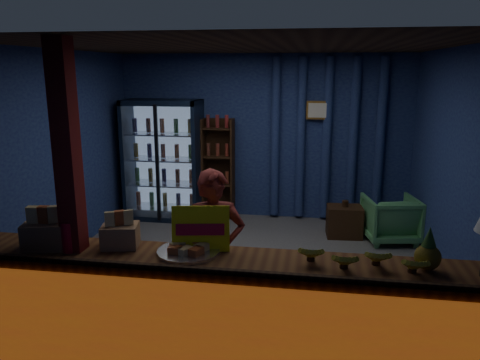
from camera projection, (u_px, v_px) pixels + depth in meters
name	position (u px, v px, depth m)	size (l,w,h in m)	color
ground	(241.00, 270.00, 5.64)	(4.60, 4.60, 0.00)	#515154
room_walls	(241.00, 141.00, 5.27)	(4.60, 4.60, 4.60)	navy
counter	(204.00, 314.00, 3.69)	(4.40, 0.57, 0.99)	brown
support_post	(72.00, 208.00, 3.67)	(0.16, 0.16, 2.60)	maroon
beverage_cooler	(165.00, 160.00, 7.50)	(1.20, 0.62, 1.90)	black
bottle_shelf	(219.00, 169.00, 7.54)	(0.50, 0.28, 1.60)	#342010
curtain_folds	(327.00, 139.00, 7.23)	(1.74, 0.14, 2.50)	navy
framed_picture	(318.00, 110.00, 7.11)	(0.36, 0.04, 0.28)	#B57D2D
shopkeeper	(215.00, 252.00, 4.22)	(0.55, 0.36, 1.51)	maroon
green_chair	(390.00, 219.00, 6.53)	(0.69, 0.71, 0.64)	#4F9E5C
side_table	(344.00, 221.00, 6.72)	(0.52, 0.39, 0.54)	#342010
yellow_sign	(201.00, 229.00, 3.69)	(0.46, 0.17, 0.36)	#FFF20D
soda_bottles	(61.00, 233.00, 3.73)	(0.28, 0.19, 0.34)	red
snack_box_left	(46.00, 233.00, 3.77)	(0.39, 0.35, 0.35)	#AC7853
snack_box_centre	(120.00, 234.00, 3.80)	(0.33, 0.29, 0.30)	#AC7853
pastry_tray	(188.00, 250.00, 3.67)	(0.50, 0.50, 0.08)	silver
banana_bunches	(361.00, 259.00, 3.38)	(0.93, 0.28, 0.15)	yellow
pineapple	(428.00, 253.00, 3.33)	(0.19, 0.19, 0.32)	olive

